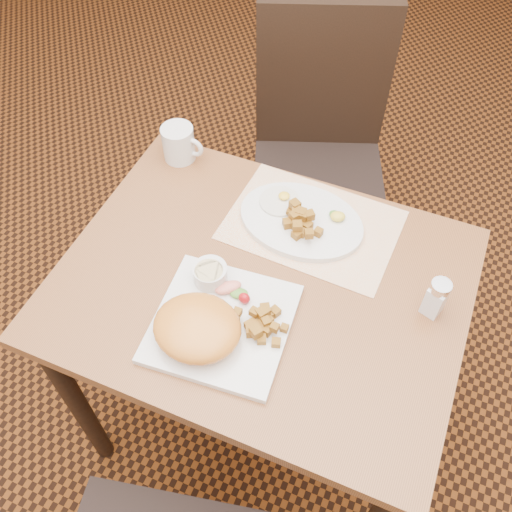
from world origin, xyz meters
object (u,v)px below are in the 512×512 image
object	(u,v)px
chair_far	(319,146)
salt_shaker	(436,297)
plate_square	(222,323)
coffee_mug	(179,143)
table	(261,307)
plate_oval	(301,221)

from	to	relation	value
chair_far	salt_shaker	size ratio (longest dim) A/B	9.70
chair_far	plate_square	world-z (taller)	chair_far
plate_square	coffee_mug	distance (m)	0.53
plate_square	coffee_mug	size ratio (longest dim) A/B	2.43
table	plate_oval	world-z (taller)	plate_oval
plate_square	salt_shaker	size ratio (longest dim) A/B	2.80
chair_far	coffee_mug	bearing A→B (deg)	36.55
salt_shaker	table	bearing A→B (deg)	-169.29
table	chair_far	distance (m)	0.72
table	plate_square	xyz separation A→B (m)	(-0.03, -0.14, 0.12)
chair_far	table	bearing A→B (deg)	76.09
plate_square	salt_shaker	xyz separation A→B (m)	(0.40, 0.21, 0.04)
plate_square	plate_oval	size ratio (longest dim) A/B	0.92
chair_far	plate_square	size ratio (longest dim) A/B	3.46
plate_oval	plate_square	bearing A→B (deg)	-99.66
table	coffee_mug	bearing A→B (deg)	140.37
coffee_mug	chair_far	bearing A→B (deg)	57.25
chair_far	plate_oval	distance (m)	0.57
chair_far	plate_oval	size ratio (longest dim) A/B	3.19
table	chair_far	size ratio (longest dim) A/B	0.93
salt_shaker	plate_oval	bearing A→B (deg)	159.93
plate_square	plate_oval	xyz separation A→B (m)	(0.06, 0.33, 0.00)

